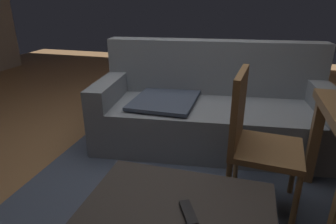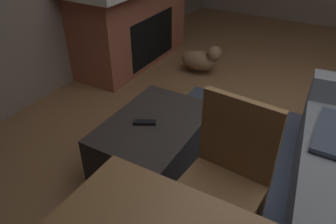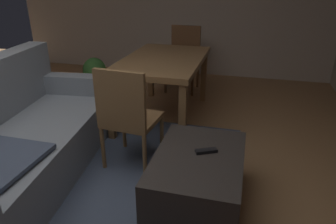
# 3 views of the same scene
# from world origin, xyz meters

# --- Properties ---
(floor) EXTENTS (9.40, 9.40, 0.00)m
(floor) POSITION_xyz_m (0.00, 0.00, 0.00)
(floor) COLOR olive
(area_rug) EXTENTS (2.60, 2.00, 0.01)m
(area_rug) POSITION_xyz_m (0.44, -0.29, 0.01)
(area_rug) COLOR #3D475B
(area_rug) RESTS_ON ground
(couch) EXTENTS (2.21, 1.13, 0.95)m
(couch) POSITION_xyz_m (0.40, 0.51, 0.33)
(couch) COLOR slate
(couch) RESTS_ON ground
(tv_remote) EXTENTS (0.12, 0.17, 0.02)m
(tv_remote) POSITION_xyz_m (0.50, -1.07, 0.43)
(tv_remote) COLOR black
(tv_remote) RESTS_ON ottoman_coffee_table
(dining_chair_west) EXTENTS (0.48, 0.48, 0.93)m
(dining_chair_west) POSITION_xyz_m (0.78, -0.35, 0.52)
(dining_chair_west) COLOR brown
(dining_chair_west) RESTS_ON ground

